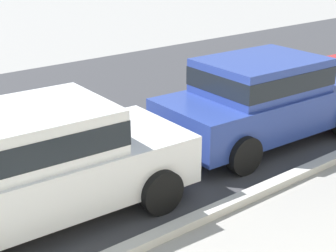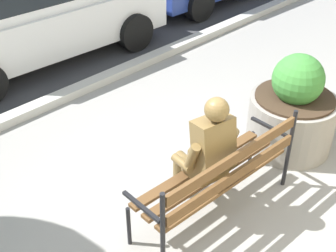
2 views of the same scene
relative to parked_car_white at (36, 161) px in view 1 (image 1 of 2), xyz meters
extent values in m
cube|color=silver|center=(0.06, 0.00, -0.23)|extent=(4.17, 1.89, 0.70)
cube|color=silver|center=(-0.09, 0.00, 0.42)|extent=(2.20, 1.66, 0.60)
cube|color=black|center=(-0.09, 0.00, 0.42)|extent=(2.21, 1.68, 0.33)
cylinder|color=black|center=(1.43, 0.79, -0.52)|extent=(0.65, 0.25, 0.64)
cylinder|color=black|center=(1.35, -0.91, -0.52)|extent=(0.65, 0.25, 0.64)
cube|color=navy|center=(4.50, 0.00, -0.23)|extent=(4.17, 1.89, 0.70)
cube|color=navy|center=(4.35, 0.00, 0.42)|extent=(2.20, 1.66, 0.60)
cube|color=black|center=(4.35, 0.00, 0.42)|extent=(2.21, 1.68, 0.33)
cylinder|color=black|center=(5.87, 0.79, -0.52)|extent=(0.65, 0.25, 0.64)
cylinder|color=black|center=(3.20, 0.91, -0.52)|extent=(0.65, 0.25, 0.64)
cylinder|color=black|center=(3.13, -0.79, -0.52)|extent=(0.65, 0.25, 0.64)
camera|label=1|loc=(-2.44, -5.78, 2.78)|focal=54.33mm
camera|label=2|loc=(-3.42, -6.44, 2.51)|focal=49.06mm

